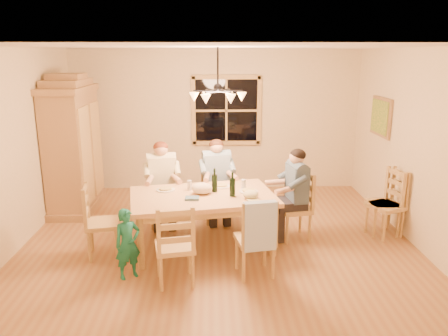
{
  "coord_description": "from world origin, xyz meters",
  "views": [
    {
      "loc": [
        -0.09,
        -5.91,
        2.62
      ],
      "look_at": [
        0.09,
        0.1,
        1.03
      ],
      "focal_mm": 35.0,
      "sensor_mm": 36.0,
      "label": 1
    }
  ],
  "objects_px": {
    "chair_far_right": "(217,203)",
    "chair_spare_front": "(385,216)",
    "adult_plaid_man": "(217,170)",
    "chair_end_right": "(294,219)",
    "chandelier": "(218,95)",
    "adult_slate_man": "(296,183)",
    "chair_spare_back": "(383,214)",
    "child": "(128,244)",
    "chair_far_left": "(163,207)",
    "chair_end_left": "(103,234)",
    "armoire": "(73,149)",
    "dining_table": "(203,201)",
    "adult_woman": "(162,173)",
    "wine_bottle_b": "(232,184)",
    "chair_near_left": "(175,259)",
    "wine_bottle_a": "(215,180)",
    "chair_near_right": "(255,251)"
  },
  "relations": [
    {
      "from": "chair_near_left",
      "to": "wine_bottle_b",
      "type": "relative_size",
      "value": 3.0
    },
    {
      "from": "chair_end_left",
      "to": "adult_plaid_man",
      "type": "distance_m",
      "value": 2.01
    },
    {
      "from": "chandelier",
      "to": "adult_slate_man",
      "type": "xyz_separation_m",
      "value": [
        1.1,
        -0.03,
        -1.24
      ]
    },
    {
      "from": "chair_far_left",
      "to": "wine_bottle_a",
      "type": "xyz_separation_m",
      "value": [
        0.8,
        -0.68,
        0.62
      ]
    },
    {
      "from": "chandelier",
      "to": "adult_slate_man",
      "type": "relative_size",
      "value": 0.88
    },
    {
      "from": "chair_near_right",
      "to": "wine_bottle_a",
      "type": "relative_size",
      "value": 3.0
    },
    {
      "from": "chair_near_left",
      "to": "dining_table",
      "type": "bearing_deg",
      "value": 62.1
    },
    {
      "from": "child",
      "to": "chair_far_right",
      "type": "bearing_deg",
      "value": 26.86
    },
    {
      "from": "armoire",
      "to": "chair_spare_back",
      "type": "relative_size",
      "value": 2.32
    },
    {
      "from": "chair_spare_front",
      "to": "adult_slate_man",
      "type": "bearing_deg",
      "value": 69.73
    },
    {
      "from": "adult_woman",
      "to": "wine_bottle_b",
      "type": "distance_m",
      "value": 1.36
    },
    {
      "from": "wine_bottle_b",
      "to": "child",
      "type": "bearing_deg",
      "value": -148.9
    },
    {
      "from": "dining_table",
      "to": "chair_end_left",
      "type": "bearing_deg",
      "value": -169.55
    },
    {
      "from": "armoire",
      "to": "chair_near_right",
      "type": "xyz_separation_m",
      "value": [
        2.84,
        -2.43,
        -0.75
      ]
    },
    {
      "from": "adult_woman",
      "to": "chair_near_left",
      "type": "bearing_deg",
      "value": 90.0
    },
    {
      "from": "chair_far_left",
      "to": "child",
      "type": "xyz_separation_m",
      "value": [
        -0.24,
        -1.65,
        0.13
      ]
    },
    {
      "from": "chair_spare_back",
      "to": "adult_woman",
      "type": "bearing_deg",
      "value": 84.6
    },
    {
      "from": "adult_slate_man",
      "to": "chair_spare_front",
      "type": "bearing_deg",
      "value": -97.35
    },
    {
      "from": "dining_table",
      "to": "adult_plaid_man",
      "type": "distance_m",
      "value": 1.0
    },
    {
      "from": "armoire",
      "to": "chair_end_left",
      "type": "bearing_deg",
      "value": -64.54
    },
    {
      "from": "wine_bottle_b",
      "to": "chair_spare_front",
      "type": "height_order",
      "value": "wine_bottle_b"
    },
    {
      "from": "armoire",
      "to": "chair_end_right",
      "type": "height_order",
      "value": "armoire"
    },
    {
      "from": "chair_spare_front",
      "to": "wine_bottle_a",
      "type": "bearing_deg",
      "value": 70.91
    },
    {
      "from": "armoire",
      "to": "child",
      "type": "relative_size",
      "value": 2.66
    },
    {
      "from": "chandelier",
      "to": "dining_table",
      "type": "relative_size",
      "value": 0.37
    },
    {
      "from": "chair_far_left",
      "to": "adult_slate_man",
      "type": "distance_m",
      "value": 2.1
    },
    {
      "from": "chair_spare_back",
      "to": "child",
      "type": "bearing_deg",
      "value": 110.92
    },
    {
      "from": "adult_plaid_man",
      "to": "child",
      "type": "height_order",
      "value": "adult_plaid_man"
    },
    {
      "from": "chair_far_left",
      "to": "chair_end_left",
      "type": "height_order",
      "value": "same"
    },
    {
      "from": "chandelier",
      "to": "chair_end_right",
      "type": "relative_size",
      "value": 0.78
    },
    {
      "from": "chair_far_left",
      "to": "chair_spare_front",
      "type": "relative_size",
      "value": 1.0
    },
    {
      "from": "chair_near_left",
      "to": "adult_plaid_man",
      "type": "bearing_deg",
      "value": 64.8
    },
    {
      "from": "wine_bottle_b",
      "to": "dining_table",
      "type": "bearing_deg",
      "value": 170.33
    },
    {
      "from": "dining_table",
      "to": "chair_near_left",
      "type": "relative_size",
      "value": 2.13
    },
    {
      "from": "adult_plaid_man",
      "to": "chair_end_right",
      "type": "bearing_deg",
      "value": 136.64
    },
    {
      "from": "dining_table",
      "to": "adult_slate_man",
      "type": "xyz_separation_m",
      "value": [
        1.31,
        0.24,
        0.18
      ]
    },
    {
      "from": "chandelier",
      "to": "dining_table",
      "type": "distance_m",
      "value": 1.46
    },
    {
      "from": "adult_woman",
      "to": "adult_slate_man",
      "type": "height_order",
      "value": "same"
    },
    {
      "from": "adult_plaid_man",
      "to": "chair_spare_front",
      "type": "bearing_deg",
      "value": 154.87
    },
    {
      "from": "chair_end_left",
      "to": "chair_end_right",
      "type": "bearing_deg",
      "value": 90.0
    },
    {
      "from": "chair_near_right",
      "to": "chair_far_right",
      "type": "bearing_deg",
      "value": 93.37
    },
    {
      "from": "chair_far_right",
      "to": "chair_spare_front",
      "type": "height_order",
      "value": "same"
    },
    {
      "from": "chair_near_left",
      "to": "child",
      "type": "relative_size",
      "value": 1.14
    },
    {
      "from": "chair_end_left",
      "to": "adult_plaid_man",
      "type": "xyz_separation_m",
      "value": [
        1.52,
        1.2,
        0.54
      ]
    },
    {
      "from": "chair_spare_back",
      "to": "chair_end_right",
      "type": "bearing_deg",
      "value": 98.02
    },
    {
      "from": "wine_bottle_a",
      "to": "chair_spare_back",
      "type": "height_order",
      "value": "wine_bottle_a"
    },
    {
      "from": "chair_far_left",
      "to": "adult_woman",
      "type": "bearing_deg",
      "value": -100.45
    },
    {
      "from": "chandelier",
      "to": "chair_end_left",
      "type": "height_order",
      "value": "chandelier"
    },
    {
      "from": "chair_end_left",
      "to": "adult_woman",
      "type": "bearing_deg",
      "value": 136.74
    },
    {
      "from": "dining_table",
      "to": "wine_bottle_a",
      "type": "distance_m",
      "value": 0.34
    }
  ]
}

